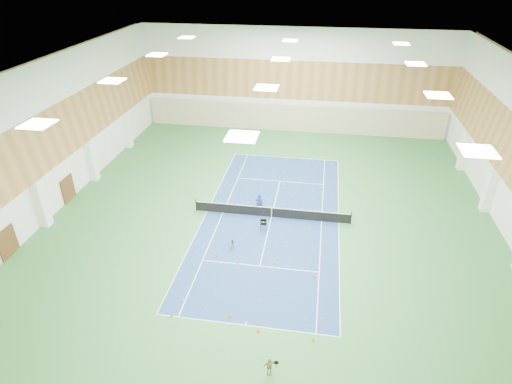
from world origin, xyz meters
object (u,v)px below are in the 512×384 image
tennis_net (272,211)px  coach (259,203)px  child_apron (269,366)px  child_court (233,244)px  ball_cart (263,225)px

tennis_net → coach: (-1.13, 0.60, 0.34)m
tennis_net → child_apron: child_apron is taller
child_court → ball_cart: (1.84, 2.87, -0.05)m
tennis_net → ball_cart: tennis_net is taller
tennis_net → child_court: tennis_net is taller
coach → ball_cart: bearing=100.3°
child_apron → ball_cart: 13.13m
coach → child_apron: size_ratio=1.58×
coach → child_court: bearing=72.8°
tennis_net → child_court: size_ratio=13.03×
tennis_net → coach: bearing=152.0°
coach → ball_cart: 2.71m
child_apron → child_court: bearing=88.1°
tennis_net → child_apron: size_ratio=11.35×
child_apron → ball_cart: size_ratio=1.27×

